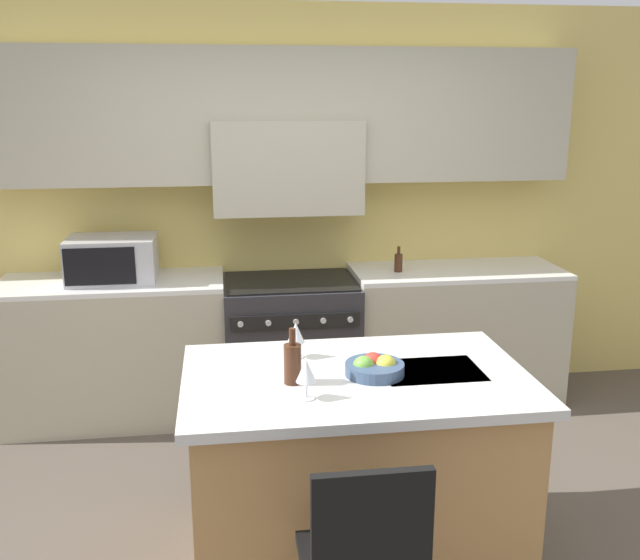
{
  "coord_description": "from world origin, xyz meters",
  "views": [
    {
      "loc": [
        -0.44,
        -2.8,
        2.1
      ],
      "look_at": [
        0.06,
        0.77,
        1.17
      ],
      "focal_mm": 40.0,
      "sensor_mm": 36.0,
      "label": 1
    }
  ],
  "objects_px": {
    "wine_glass_near": "(306,372)",
    "oil_bottle_on_counter": "(398,262)",
    "range_stove": "(291,345)",
    "fruit_bowl": "(374,367)",
    "wine_bottle": "(293,362)",
    "microwave": "(112,259)",
    "wine_glass_far": "(296,334)"
  },
  "relations": [
    {
      "from": "wine_glass_near",
      "to": "oil_bottle_on_counter",
      "type": "height_order",
      "value": "oil_bottle_on_counter"
    },
    {
      "from": "range_stove",
      "to": "fruit_bowl",
      "type": "height_order",
      "value": "fruit_bowl"
    },
    {
      "from": "range_stove",
      "to": "wine_bottle",
      "type": "bearing_deg",
      "value": -95.34
    },
    {
      "from": "wine_glass_near",
      "to": "oil_bottle_on_counter",
      "type": "distance_m",
      "value": 2.1
    },
    {
      "from": "microwave",
      "to": "wine_bottle",
      "type": "relative_size",
      "value": 2.24
    },
    {
      "from": "range_stove",
      "to": "wine_glass_far",
      "type": "distance_m",
      "value": 1.55
    },
    {
      "from": "range_stove",
      "to": "oil_bottle_on_counter",
      "type": "bearing_deg",
      "value": 0.17
    },
    {
      "from": "fruit_bowl",
      "to": "oil_bottle_on_counter",
      "type": "xyz_separation_m",
      "value": [
        0.54,
        1.7,
        0.06
      ]
    },
    {
      "from": "range_stove",
      "to": "wine_glass_far",
      "type": "bearing_deg",
      "value": -94.6
    },
    {
      "from": "range_stove",
      "to": "oil_bottle_on_counter",
      "type": "distance_m",
      "value": 0.92
    },
    {
      "from": "microwave",
      "to": "wine_bottle",
      "type": "bearing_deg",
      "value": -61.1
    },
    {
      "from": "wine_bottle",
      "to": "fruit_bowl",
      "type": "relative_size",
      "value": 0.94
    },
    {
      "from": "range_stove",
      "to": "microwave",
      "type": "xyz_separation_m",
      "value": [
        -1.14,
        0.02,
        0.63
      ]
    },
    {
      "from": "range_stove",
      "to": "wine_glass_near",
      "type": "bearing_deg",
      "value": -93.77
    },
    {
      "from": "wine_glass_near",
      "to": "range_stove",
      "type": "bearing_deg",
      "value": 86.23
    },
    {
      "from": "wine_glass_far",
      "to": "fruit_bowl",
      "type": "bearing_deg",
      "value": -39.3
    },
    {
      "from": "wine_glass_far",
      "to": "oil_bottle_on_counter",
      "type": "distance_m",
      "value": 1.67
    },
    {
      "from": "range_stove",
      "to": "wine_glass_near",
      "type": "distance_m",
      "value": 2.0
    },
    {
      "from": "wine_glass_near",
      "to": "wine_bottle",
      "type": "bearing_deg",
      "value": 102.47
    },
    {
      "from": "oil_bottle_on_counter",
      "to": "wine_glass_near",
      "type": "bearing_deg",
      "value": -114.27
    },
    {
      "from": "wine_bottle",
      "to": "fruit_bowl",
      "type": "height_order",
      "value": "wine_bottle"
    },
    {
      "from": "wine_glass_near",
      "to": "oil_bottle_on_counter",
      "type": "xyz_separation_m",
      "value": [
        0.86,
        1.91,
        -0.02
      ]
    },
    {
      "from": "oil_bottle_on_counter",
      "to": "range_stove",
      "type": "bearing_deg",
      "value": -179.83
    },
    {
      "from": "microwave",
      "to": "wine_glass_far",
      "type": "height_order",
      "value": "microwave"
    },
    {
      "from": "wine_bottle",
      "to": "oil_bottle_on_counter",
      "type": "xyz_separation_m",
      "value": [
        0.9,
        1.75,
        0.0
      ]
    },
    {
      "from": "wine_glass_far",
      "to": "oil_bottle_on_counter",
      "type": "bearing_deg",
      "value": 59.39
    },
    {
      "from": "range_stove",
      "to": "wine_bottle",
      "type": "height_order",
      "value": "wine_bottle"
    },
    {
      "from": "fruit_bowl",
      "to": "range_stove",
      "type": "bearing_deg",
      "value": 96.74
    },
    {
      "from": "wine_bottle",
      "to": "wine_glass_far",
      "type": "xyz_separation_m",
      "value": [
        0.05,
        0.31,
        0.02
      ]
    },
    {
      "from": "wine_bottle",
      "to": "wine_glass_far",
      "type": "distance_m",
      "value": 0.31
    },
    {
      "from": "wine_glass_near",
      "to": "oil_bottle_on_counter",
      "type": "bearing_deg",
      "value": 65.73
    },
    {
      "from": "fruit_bowl",
      "to": "wine_glass_near",
      "type": "bearing_deg",
      "value": -146.88
    }
  ]
}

